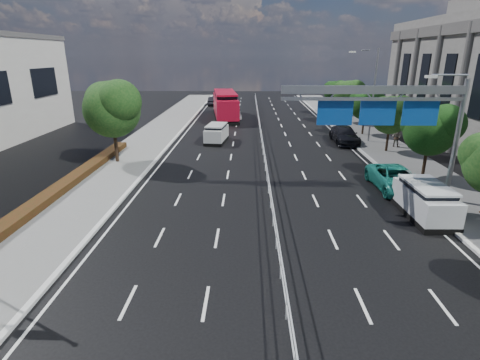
{
  "coord_description": "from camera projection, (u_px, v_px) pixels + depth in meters",
  "views": [
    {
      "loc": [
        -1.32,
        -11.25,
        8.48
      ],
      "look_at": [
        -1.72,
        6.72,
        2.4
      ],
      "focal_mm": 28.0,
      "sensor_mm": 36.0,
      "label": 1
    }
  ],
  "objects": [
    {
      "name": "ground",
      "position": [
        284.0,
        304.0,
        13.35
      ],
      "size": [
        160.0,
        160.0,
        0.0
      ],
      "primitive_type": "plane",
      "color": "black",
      "rests_on": "ground"
    },
    {
      "name": "kerb_near",
      "position": [
        35.0,
        299.0,
        13.52
      ],
      "size": [
        0.25,
        140.0,
        0.15
      ],
      "primitive_type": "cube",
      "color": "silver",
      "rests_on": "ground"
    },
    {
      "name": "median_fence",
      "position": [
        262.0,
        145.0,
        34.49
      ],
      "size": [
        0.05,
        85.0,
        1.02
      ],
      "color": "silver",
      "rests_on": "ground"
    },
    {
      "name": "hedge_near",
      "position": [
        2.0,
        229.0,
        18.25
      ],
      "size": [
        1.0,
        36.0,
        0.44
      ],
      "primitive_type": "cube",
      "color": "black",
      "rests_on": "sidewalk_near"
    },
    {
      "name": "overhead_gantry",
      "position": [
        392.0,
        108.0,
        20.93
      ],
      "size": [
        10.24,
        0.38,
        7.45
      ],
      "color": "gray",
      "rests_on": "ground"
    },
    {
      "name": "streetlight_far",
      "position": [
        371.0,
        89.0,
        36.08
      ],
      "size": [
        2.78,
        2.4,
        9.0
      ],
      "color": "gray",
      "rests_on": "ground"
    },
    {
      "name": "near_tree_back",
      "position": [
        112.0,
        106.0,
        29.14
      ],
      "size": [
        4.84,
        4.51,
        6.69
      ],
      "color": "black",
      "rests_on": "ground"
    },
    {
      "name": "far_tree_d",
      "position": [
        431.0,
        127.0,
        25.64
      ],
      "size": [
        3.85,
        3.59,
        5.34
      ],
      "color": "black",
      "rests_on": "ground"
    },
    {
      "name": "far_tree_e",
      "position": [
        391.0,
        113.0,
        32.78
      ],
      "size": [
        3.63,
        3.38,
        5.13
      ],
      "color": "black",
      "rests_on": "ground"
    },
    {
      "name": "far_tree_f",
      "position": [
        366.0,
        103.0,
        39.91
      ],
      "size": [
        3.52,
        3.28,
        5.02
      ],
      "color": "black",
      "rests_on": "ground"
    },
    {
      "name": "far_tree_g",
      "position": [
        349.0,
        93.0,
        46.92
      ],
      "size": [
        3.96,
        3.69,
        5.45
      ],
      "color": "black",
      "rests_on": "ground"
    },
    {
      "name": "far_tree_h",
      "position": [
        335.0,
        91.0,
        54.14
      ],
      "size": [
        3.41,
        3.18,
        4.91
      ],
      "color": "black",
      "rests_on": "ground"
    },
    {
      "name": "white_minivan",
      "position": [
        217.0,
        133.0,
        37.58
      ],
      "size": [
        2.29,
        4.33,
        1.8
      ],
      "rotation": [
        0.0,
        0.0,
        -0.13
      ],
      "color": "black",
      "rests_on": "ground"
    },
    {
      "name": "red_bus",
      "position": [
        225.0,
        104.0,
        51.4
      ],
      "size": [
        4.33,
        12.31,
        3.6
      ],
      "rotation": [
        0.0,
        0.0,
        0.12
      ],
      "color": "black",
      "rests_on": "ground"
    },
    {
      "name": "near_car_silver",
      "position": [
        235.0,
        114.0,
        51.29
      ],
      "size": [
        2.07,
        4.08,
        1.33
      ],
      "primitive_type": "imported",
      "rotation": [
        0.0,
        0.0,
        3.27
      ],
      "color": "#AFB2B7",
      "rests_on": "ground"
    },
    {
      "name": "near_car_dark",
      "position": [
        214.0,
        101.0,
        64.8
      ],
      "size": [
        1.71,
        4.44,
        1.44
      ],
      "primitive_type": "imported",
      "rotation": [
        0.0,
        0.0,
        3.1
      ],
      "color": "black",
      "rests_on": "ground"
    },
    {
      "name": "silver_minivan",
      "position": [
        425.0,
        201.0,
        20.25
      ],
      "size": [
        1.99,
        4.57,
        1.89
      ],
      "rotation": [
        0.0,
        0.0,
        0.01
      ],
      "color": "black",
      "rests_on": "ground"
    },
    {
      "name": "parked_car_teal",
      "position": [
        396.0,
        179.0,
        24.29
      ],
      "size": [
        2.66,
        5.54,
        1.52
      ],
      "primitive_type": "imported",
      "rotation": [
        0.0,
        0.0,
        0.03
      ],
      "color": "#1A776A",
      "rests_on": "ground"
    },
    {
      "name": "parked_car_dark",
      "position": [
        344.0,
        135.0,
        37.34
      ],
      "size": [
        2.26,
        5.5,
        1.59
      ],
      "primitive_type": "imported",
      "rotation": [
        0.0,
        0.0,
        -0.01
      ],
      "color": "black",
      "rests_on": "ground"
    },
    {
      "name": "pedestrian_b",
      "position": [
        396.0,
        137.0,
        35.16
      ],
      "size": [
        1.11,
        1.11,
        1.81
      ],
      "primitive_type": "imported",
      "rotation": [
        0.0,
        0.0,
        2.38
      ],
      "color": "gray",
      "rests_on": "sidewalk_far"
    }
  ]
}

